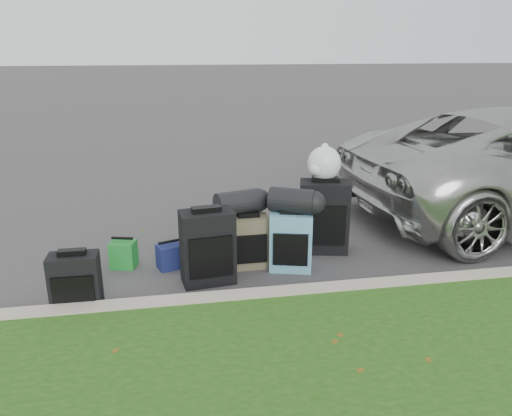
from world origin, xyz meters
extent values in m
plane|color=#383535|center=(0.00, 0.00, 0.00)|extent=(120.00, 120.00, 0.00)
cube|color=#9E937F|center=(0.00, -1.00, 0.07)|extent=(120.00, 0.18, 0.15)
cube|color=black|center=(-1.90, -0.77, 0.27)|extent=(0.43, 0.24, 0.54)
cube|color=black|center=(-0.69, -0.41, 0.37)|extent=(0.55, 0.37, 0.74)
cube|color=#463F2D|center=(-0.23, -0.11, 0.28)|extent=(0.41, 0.26, 0.56)
cube|color=teal|center=(0.19, -0.27, 0.31)|extent=(0.49, 0.37, 0.62)
cube|color=black|center=(0.68, 0.17, 0.41)|extent=(0.61, 0.45, 0.82)
cube|color=#1C7F2A|center=(-1.56, 0.10, 0.14)|extent=(0.30, 0.26, 0.29)
cube|color=#171E51|center=(-1.07, -0.02, 0.13)|extent=(0.29, 0.26, 0.26)
cylinder|color=black|center=(-0.32, -0.02, 0.69)|extent=(0.54, 0.39, 0.26)
cylinder|color=black|center=(0.20, -0.23, 0.75)|extent=(0.53, 0.44, 0.26)
sphere|color=white|center=(0.68, 0.25, 1.01)|extent=(0.38, 0.38, 0.38)
camera|label=1|loc=(-1.02, -4.98, 2.27)|focal=35.00mm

